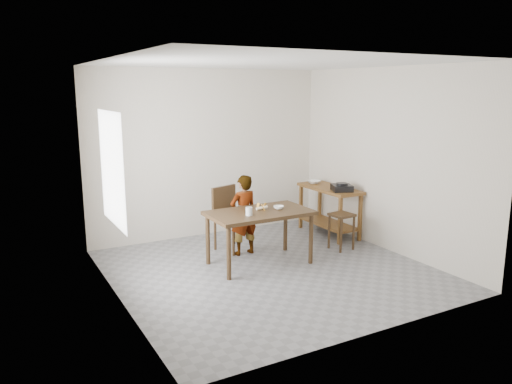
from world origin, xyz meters
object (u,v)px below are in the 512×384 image
dining_chair (234,219)px  prep_counter (329,211)px  child (243,215)px  stool (341,231)px  dining_table (260,238)px

dining_chair → prep_counter: bearing=-18.7°
child → stool: 1.52m
dining_chair → child: bearing=-99.4°
child → dining_chair: 0.28m
child → prep_counter: bearing=-176.8°
prep_counter → child: size_ratio=1.02×
prep_counter → stool: prep_counter is taller
dining_table → dining_chair: (-0.04, 0.73, 0.10)m
prep_counter → dining_chair: size_ratio=1.26×
dining_chair → dining_table: bearing=-104.9°
prep_counter → child: child is taller
child → stool: child is taller
dining_table → child: (0.00, 0.48, 0.21)m
dining_table → stool: bearing=-1.3°
child → stool: (1.40, -0.51, -0.31)m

